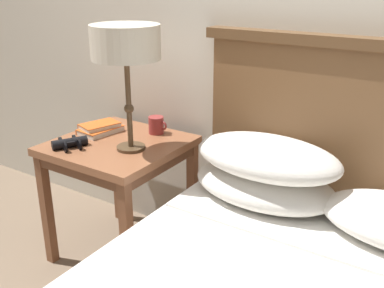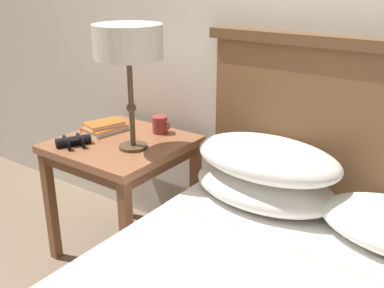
# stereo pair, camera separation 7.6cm
# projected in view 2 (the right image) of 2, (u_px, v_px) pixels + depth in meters

# --- Properties ---
(nightstand) EXTENTS (0.58, 0.58, 0.61)m
(nightstand) POSITION_uv_depth(u_px,v_px,m) (122.00, 157.00, 2.17)
(nightstand) COLOR brown
(nightstand) RESTS_ON ground_plane
(table_lamp) EXTENTS (0.30, 0.30, 0.55)m
(table_lamp) POSITION_uv_depth(u_px,v_px,m) (128.00, 45.00, 1.89)
(table_lamp) COLOR #4C3823
(table_lamp) RESTS_ON nightstand
(book_on_nightstand) EXTENTS (0.16, 0.22, 0.03)m
(book_on_nightstand) POSITION_uv_depth(u_px,v_px,m) (105.00, 129.00, 2.26)
(book_on_nightstand) COLOR silver
(book_on_nightstand) RESTS_ON nightstand
(book_stacked_on_top) EXTENTS (0.17, 0.21, 0.02)m
(book_stacked_on_top) POSITION_uv_depth(u_px,v_px,m) (104.00, 124.00, 2.26)
(book_stacked_on_top) COLOR silver
(book_stacked_on_top) RESTS_ON book_on_nightstand
(binoculars_pair) EXTENTS (0.16, 0.16, 0.05)m
(binoculars_pair) POSITION_uv_depth(u_px,v_px,m) (73.00, 141.00, 2.07)
(binoculars_pair) COLOR black
(binoculars_pair) RESTS_ON nightstand
(coffee_mug) EXTENTS (0.10, 0.08, 0.08)m
(coffee_mug) POSITION_uv_depth(u_px,v_px,m) (160.00, 125.00, 2.23)
(coffee_mug) COLOR #993333
(coffee_mug) RESTS_ON nightstand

